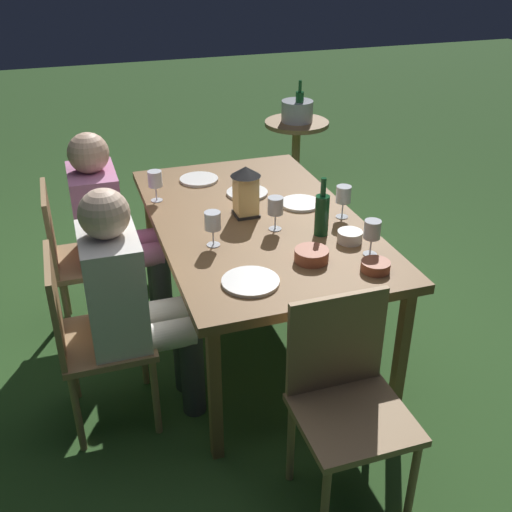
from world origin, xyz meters
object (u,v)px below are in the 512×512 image
object	(u,v)px
plate_a	(247,193)
wine_glass_a	(155,180)
plate_c	(251,282)
bowl_bread	(312,255)
dining_table	(256,227)
bowl_salad	(350,236)
chair_side_right_b	(77,254)
plate_d	(300,203)
wine_glass_e	(213,222)
bowl_olives	(376,266)
person_in_cream	(130,297)
side_table	(296,145)
lantern_centerpiece	(246,189)
wine_glass_b	(275,207)
plate_b	(199,179)
person_in_pink	(110,224)
wine_glass_d	(343,196)
green_bottle_on_table	(322,214)
chair_side_right_a	(89,334)
ice_bucket	(297,110)
chair_head_near	(346,396)
wine_glass_c	(372,231)

from	to	relation	value
plate_a	wine_glass_a	bearing A→B (deg)	82.36
plate_c	bowl_bread	distance (m)	0.33
dining_table	bowl_salad	xyz separation A→B (m)	(-0.39, -0.34, 0.08)
chair_side_right_b	plate_c	size ratio (longest dim) A/B	3.55
plate_d	bowl_bread	xyz separation A→B (m)	(-0.59, 0.18, 0.02)
wine_glass_e	plate_a	distance (m)	0.64
bowl_salad	bowl_olives	bearing A→B (deg)	177.12
person_in_cream	side_table	bearing A→B (deg)	-36.24
lantern_centerpiece	wine_glass_b	bearing A→B (deg)	-156.63
plate_b	plate_d	world-z (taller)	same
person_in_pink	wine_glass_a	bearing A→B (deg)	-91.48
wine_glass_a	plate_d	bearing A→B (deg)	-112.11
bowl_bread	bowl_salad	size ratio (longest dim) A/B	1.30
bowl_salad	plate_d	bearing A→B (deg)	7.24
dining_table	chair_side_right_b	bearing A→B (deg)	66.84
bowl_olives	wine_glass_b	bearing A→B (deg)	27.95
wine_glass_d	dining_table	bearing A→B (deg)	73.21
green_bottle_on_table	bowl_olives	size ratio (longest dim) A/B	2.28
plate_a	plate_c	distance (m)	0.95
chair_side_right_a	plate_c	xyz separation A→B (m)	(-0.22, -0.68, 0.26)
person_in_cream	plate_d	world-z (taller)	person_in_cream
chair_side_right_a	lantern_centerpiece	distance (m)	1.04
plate_a	green_bottle_on_table	bearing A→B (deg)	-162.03
chair_side_right_a	green_bottle_on_table	distance (m)	1.20
person_in_cream	plate_a	size ratio (longest dim) A/B	5.01
bowl_salad	side_table	world-z (taller)	bowl_salad
chair_side_right_b	wine_glass_d	bearing A→B (deg)	-111.18
plate_b	ice_bucket	distance (m)	1.76
wine_glass_b	plate_d	xyz separation A→B (m)	(0.24, -0.23, -0.11)
chair_side_right_b	wine_glass_b	bearing A→B (deg)	-119.57
chair_head_near	plate_a	size ratio (longest dim) A/B	3.79
person_in_pink	chair_side_right_a	distance (m)	0.81
wine_glass_c	green_bottle_on_table	bearing A→B (deg)	26.78
lantern_centerpiece	plate_c	size ratio (longest dim) A/B	1.08
chair_head_near	green_bottle_on_table	distance (m)	0.94
wine_glass_d	wine_glass_e	size ratio (longest dim) A/B	1.00
wine_glass_a	bowl_bread	distance (m)	1.04
green_bottle_on_table	wine_glass_e	bearing A→B (deg)	84.29
chair_side_right_a	ice_bucket	world-z (taller)	ice_bucket
wine_glass_e	wine_glass_c	bearing A→B (deg)	-115.43
person_in_pink	chair_side_right_a	xyz separation A→B (m)	(-0.77, 0.20, -0.15)
chair_side_right_a	ice_bucket	size ratio (longest dim) A/B	2.53
person_in_cream	chair_head_near	size ratio (longest dim) A/B	1.32
plate_b	plate_c	size ratio (longest dim) A/B	0.92
wine_glass_c	plate_c	xyz separation A→B (m)	(-0.07, 0.59, -0.11)
chair_side_right_a	plate_c	bearing A→B (deg)	-107.79
person_in_cream	plate_b	xyz separation A→B (m)	(0.98, -0.55, 0.11)
chair_head_near	wine_glass_c	world-z (taller)	wine_glass_c
person_in_cream	wine_glass_b	bearing A→B (deg)	-72.89
lantern_centerpiece	plate_a	world-z (taller)	lantern_centerpiece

